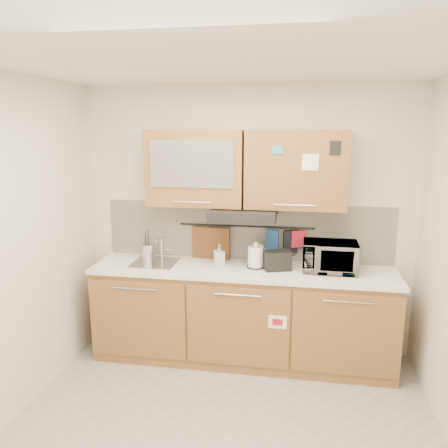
% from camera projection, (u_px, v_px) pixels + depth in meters
% --- Properties ---
extents(floor, '(3.20, 3.20, 0.00)m').
position_uv_depth(floor, '(220.00, 443.00, 3.11)').
color(floor, '#9E9993').
rests_on(floor, ground).
extents(ceiling, '(3.20, 3.20, 0.00)m').
position_uv_depth(ceiling, '(220.00, 57.00, 2.55)').
color(ceiling, white).
rests_on(ceiling, wall_back).
extents(wall_back, '(3.20, 0.00, 3.20)m').
position_uv_depth(wall_back, '(247.00, 221.00, 4.28)').
color(wall_back, silver).
rests_on(wall_back, ground).
extents(base_cabinet, '(2.80, 0.64, 0.88)m').
position_uv_depth(base_cabinet, '(242.00, 319.00, 4.17)').
color(base_cabinet, olive).
rests_on(base_cabinet, floor).
extents(countertop, '(2.82, 0.62, 0.04)m').
position_uv_depth(countertop, '(242.00, 270.00, 4.06)').
color(countertop, white).
rests_on(countertop, base_cabinet).
extents(backsplash, '(2.80, 0.02, 0.56)m').
position_uv_depth(backsplash, '(246.00, 231.00, 4.29)').
color(backsplash, silver).
rests_on(backsplash, countertop).
extents(upper_cabinets, '(1.82, 0.37, 0.70)m').
position_uv_depth(upper_cabinets, '(244.00, 169.00, 3.99)').
color(upper_cabinets, olive).
rests_on(upper_cabinets, wall_back).
extents(range_hood, '(0.60, 0.46, 0.10)m').
position_uv_depth(range_hood, '(244.00, 214.00, 4.01)').
color(range_hood, black).
rests_on(range_hood, upper_cabinets).
extents(sink, '(0.42, 0.40, 0.26)m').
position_uv_depth(sink, '(155.00, 262.00, 4.21)').
color(sink, silver).
rests_on(sink, countertop).
extents(utensil_rail, '(1.30, 0.02, 0.02)m').
position_uv_depth(utensil_rail, '(246.00, 226.00, 4.24)').
color(utensil_rail, black).
rests_on(utensil_rail, backsplash).
extents(utensil_crock, '(0.15, 0.15, 0.30)m').
position_uv_depth(utensil_crock, '(148.00, 251.00, 4.33)').
color(utensil_crock, silver).
rests_on(utensil_crock, countertop).
extents(kettle, '(0.18, 0.16, 0.25)m').
position_uv_depth(kettle, '(256.00, 257.00, 4.06)').
color(kettle, white).
rests_on(kettle, countertop).
extents(toaster, '(0.27, 0.21, 0.18)m').
position_uv_depth(toaster, '(277.00, 260.00, 3.99)').
color(toaster, black).
rests_on(toaster, countertop).
extents(microwave, '(0.49, 0.33, 0.27)m').
position_uv_depth(microwave, '(330.00, 257.00, 3.95)').
color(microwave, '#999999').
rests_on(microwave, countertop).
extents(soap_bottle, '(0.12, 0.12, 0.19)m').
position_uv_depth(soap_bottle, '(219.00, 254.00, 4.16)').
color(soap_bottle, '#999999').
rests_on(soap_bottle, countertop).
extents(cutting_board, '(0.38, 0.08, 0.47)m').
position_uv_depth(cutting_board, '(211.00, 251.00, 4.33)').
color(cutting_board, brown).
rests_on(cutting_board, utensil_rail).
extents(oven_mitt, '(0.12, 0.06, 0.20)m').
position_uv_depth(oven_mitt, '(272.00, 240.00, 4.21)').
color(oven_mitt, '#204E95').
rests_on(oven_mitt, utensil_rail).
extents(dark_pouch, '(0.14, 0.08, 0.21)m').
position_uv_depth(dark_pouch, '(290.00, 241.00, 4.18)').
color(dark_pouch, black).
rests_on(dark_pouch, utensil_rail).
extents(pot_holder, '(0.13, 0.06, 0.16)m').
position_uv_depth(pot_holder, '(298.00, 239.00, 4.16)').
color(pot_holder, red).
rests_on(pot_holder, utensil_rail).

